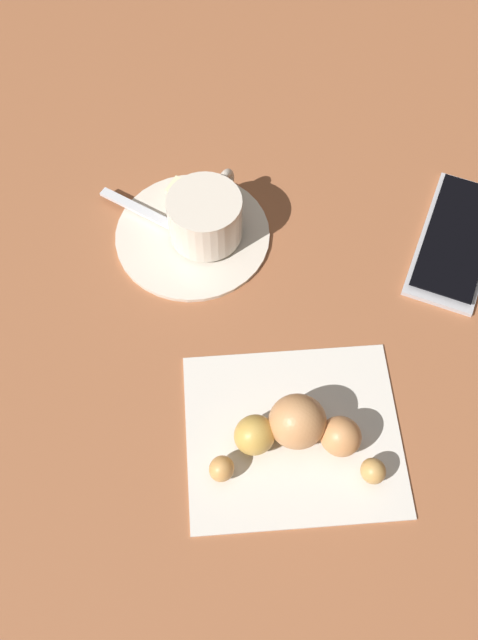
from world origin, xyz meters
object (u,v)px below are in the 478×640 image
Objects in this scene: espresso_cup at (206,216)px; sugar_packet at (197,196)px; cell_phone at (456,239)px; teaspoon at (175,227)px; croissant at (297,432)px; saucer at (192,234)px; napkin at (293,434)px.

espresso_cup is 0.05m from sugar_packet.
cell_phone is at bearing -162.69° from sugar_packet.
croissant is at bearing -163.06° from teaspoon.
croissant is (-0.22, -0.04, -0.01)m from espresso_cup.
espresso_cup is 0.22m from croissant.
espresso_cup reaches higher than cell_phone.
saucer is 0.22m from croissant.
teaspoon is at bearing 68.11° from saucer.
napkin is at bearing 130.19° from cell_phone.
saucer is 1.77× the size of espresso_cup.
teaspoon is 0.23m from croissant.
espresso_cup is at bearing 10.39° from croissant.
croissant reaches higher than saucer.
teaspoon is at bearing 17.29° from napkin.
napkin is at bearing 4.15° from croissant.
teaspoon is 0.65× the size of cell_phone.
espresso_cup is at bearing 78.32° from cell_phone.
sugar_packet reaches higher than cell_phone.
teaspoon is 1.75× the size of sugar_packet.
croissant is (-0.22, -0.07, 0.01)m from teaspoon.
sugar_packet is (0.03, -0.03, 0.00)m from teaspoon.
teaspoon reaches higher than sugar_packet.
croissant is (-0.01, -0.00, 0.02)m from napkin.
sugar_packet is 0.25m from napkin.
saucer is 0.25m from cell_phone.
teaspoon is (0.01, 0.02, 0.01)m from saucer.
napkin is at bearing -162.71° from teaspoon.
croissant is at bearing -169.61° from espresso_cup.
cell_phone is (-0.05, -0.23, -0.03)m from espresso_cup.
napkin is 1.23× the size of croissant.
teaspoon reaches higher than saucer.
espresso_cup is at bearing 10.57° from napkin.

